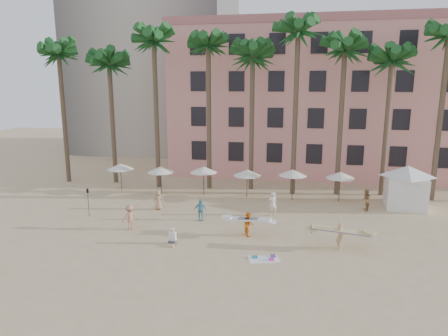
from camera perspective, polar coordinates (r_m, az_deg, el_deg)
ground at (r=24.21m, az=1.87°, el=-12.44°), size 120.00×120.00×0.00m
pink_hotel at (r=47.99m, az=15.14°, el=9.21°), size 35.00×14.00×16.00m
palm_row at (r=37.02m, az=6.45°, el=16.52°), size 44.40×5.40×16.30m
umbrella_row at (r=35.70m, az=0.14°, el=-0.41°), size 22.50×2.70×2.73m
cabana at (r=35.74m, az=24.63°, el=-1.95°), size 4.94×4.94×3.50m
beach_towel at (r=23.91m, az=5.84°, el=-12.74°), size 1.99×1.42×0.14m
carrier_yellow at (r=25.81m, az=16.27°, el=-9.00°), size 3.49×0.84×1.70m
carrier_white at (r=26.97m, az=3.50°, el=-7.81°), size 3.06×1.11×1.62m
beachgoers at (r=30.23m, az=0.22°, el=-5.60°), size 17.82×8.37×1.87m
paddle at (r=32.11m, az=-18.85°, el=-4.20°), size 0.18×0.04×2.23m
seated_man at (r=25.88m, az=-7.42°, el=-10.01°), size 0.46×0.80×1.04m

